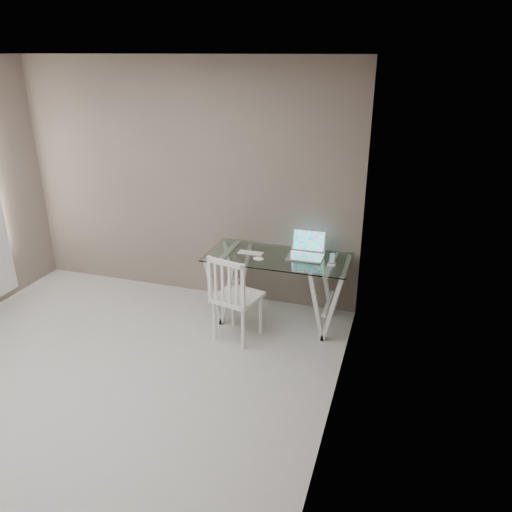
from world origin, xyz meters
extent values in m
plane|color=#A9A6A2|center=(0.00, 0.00, 0.00)|extent=(4.50, 4.50, 0.00)
cube|color=white|center=(0.00, 0.00, 2.70)|extent=(4.00, 4.50, 0.02)
cube|color=#6E6056|center=(0.00, 2.25, 1.35)|extent=(4.00, 0.02, 2.70)
cube|color=#6E6056|center=(2.00, 0.00, 1.35)|extent=(0.02, 4.50, 2.70)
cube|color=silver|center=(1.20, 1.84, 0.74)|extent=(1.50, 0.70, 0.01)
cube|color=silver|center=(0.65, 1.84, 0.36)|extent=(0.24, 0.62, 0.72)
cube|color=silver|center=(1.75, 1.84, 0.36)|extent=(0.24, 0.62, 0.72)
cube|color=white|center=(0.91, 1.38, 0.45)|extent=(0.51, 0.51, 0.04)
cylinder|color=white|center=(0.70, 1.26, 0.22)|extent=(0.04, 0.04, 0.43)
cylinder|color=white|center=(1.03, 1.18, 0.22)|extent=(0.04, 0.04, 0.43)
cylinder|color=white|center=(0.78, 1.59, 0.22)|extent=(0.04, 0.04, 0.43)
cylinder|color=white|center=(1.11, 1.51, 0.22)|extent=(0.04, 0.04, 0.43)
cube|color=white|center=(0.86, 1.19, 0.69)|extent=(0.42, 0.13, 0.47)
cube|color=silver|center=(1.48, 1.89, 0.75)|extent=(0.36, 0.25, 0.02)
cube|color=#19D899|center=(1.48, 2.05, 0.88)|extent=(0.36, 0.07, 0.24)
cube|color=silver|center=(0.90, 1.83, 0.75)|extent=(0.28, 0.12, 0.01)
ellipsoid|color=white|center=(1.04, 1.67, 0.76)|extent=(0.12, 0.07, 0.04)
cube|color=white|center=(1.77, 1.78, 0.75)|extent=(0.07, 0.07, 0.02)
cube|color=black|center=(1.77, 1.79, 0.82)|extent=(0.06, 0.03, 0.12)
camera|label=1|loc=(2.41, -2.81, 2.73)|focal=35.00mm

